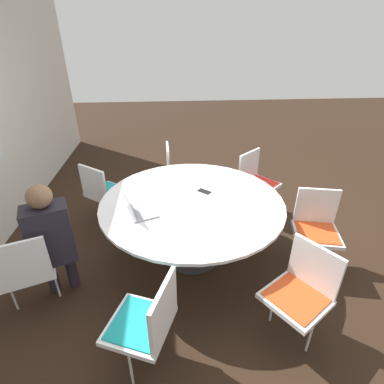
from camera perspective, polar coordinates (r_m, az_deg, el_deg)
The scene contains 12 objects.
ground_plane at distance 3.46m, azimuth 0.00°, elevation -11.96°, with size 16.00×16.00×0.00m, color black.
conference_table at distance 3.08m, azimuth 0.00°, elevation -3.05°, with size 1.86×1.86×0.72m.
chair_0 at distance 2.95m, azimuth -29.15°, elevation -12.42°, with size 0.55×0.56×0.84m.
chair_1 at distance 2.26m, azimuth -8.49°, elevation -23.01°, with size 0.56×0.55×0.84m.
chair_2 at distance 2.58m, azimuth 20.21°, elevation -16.83°, with size 0.60×0.60×0.84m.
chair_3 at distance 3.33m, azimuth 22.62°, elevation -5.73°, with size 0.50×0.52×0.84m.
chair_4 at distance 4.07m, azimuth 12.06°, elevation 2.53°, with size 0.61×0.61×0.84m.
chair_5 at distance 4.27m, azimuth -2.80°, elevation 4.41°, with size 0.45×0.43×0.84m.
chair_6 at distance 3.87m, azimuth -16.57°, elevation 0.43°, with size 0.60×0.60×0.84m.
person_0 at distance 2.87m, azimuth -25.36°, elevation -7.52°, with size 0.34×0.41×1.19m.
laptop at distance 2.86m, azimuth -10.41°, elevation -3.16°, with size 0.38×0.35×0.21m.
cell_phone at distance 3.20m, azimuth 2.35°, elevation 0.12°, with size 0.15×0.15×0.01m.
Camera 1 is at (-2.61, 0.20, 2.27)m, focal length 28.00 mm.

